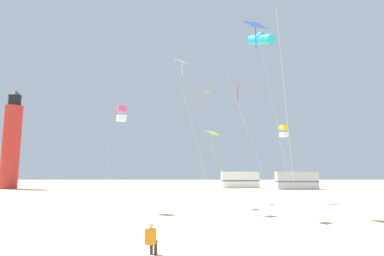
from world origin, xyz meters
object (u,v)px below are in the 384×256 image
object	(u,v)px
kite_diamond_scarlet	(239,88)
kite_box_gold	(284,131)
kite_tube_cyan	(261,39)
rv_van_silver	(296,181)
kite_box_rainbow	(122,114)
kite_diamond_orange	(206,96)
kite_flyer_standing	(151,238)
kite_diamond_lime	(213,135)
kite_diamond_white	(183,68)
rv_van_white	(240,180)
kite_diamond_blue	(258,33)
lighthouse_distant	(12,142)

from	to	relation	value
kite_diamond_scarlet	kite_box_gold	bearing A→B (deg)	59.69
kite_tube_cyan	rv_van_silver	distance (m)	33.39
kite_box_rainbow	kite_diamond_orange	size ratio (longest dim) A/B	0.71
kite_flyer_standing	kite_box_rainbow	distance (m)	14.41
kite_diamond_lime	kite_box_rainbow	bearing A→B (deg)	-160.77
kite_flyer_standing	kite_diamond_white	world-z (taller)	kite_diamond_white
kite_diamond_white	rv_van_white	size ratio (longest dim) A/B	1.79
kite_flyer_standing	kite_diamond_blue	distance (m)	10.19
kite_tube_cyan	rv_van_white	distance (m)	35.93
kite_box_rainbow	kite_box_gold	size ratio (longest dim) A/B	1.07
kite_diamond_lime	kite_box_gold	world-z (taller)	kite_box_gold
kite_diamond_blue	rv_van_silver	bearing A→B (deg)	70.06
kite_tube_cyan	kite_diamond_scarlet	distance (m)	4.47
kite_box_rainbow	kite_diamond_orange	distance (m)	10.24
kite_diamond_scarlet	kite_diamond_white	world-z (taller)	kite_diamond_white
kite_diamond_white	kite_diamond_blue	bearing A→B (deg)	-68.28
kite_diamond_scarlet	rv_van_silver	xyz separation A→B (m)	(13.38, 30.41, -7.01)
kite_diamond_orange	lighthouse_distant	xyz separation A→B (m)	(-32.12, 21.93, -2.46)
kite_flyer_standing	lighthouse_distant	bearing A→B (deg)	-43.39
kite_box_gold	kite_diamond_scarlet	bearing A→B (deg)	-120.31
kite_diamond_white	rv_van_silver	distance (m)	33.52
kite_diamond_orange	kite_diamond_lime	distance (m)	6.45
kite_diamond_orange	kite_diamond_white	bearing A→B (deg)	-106.61
kite_box_rainbow	lighthouse_distant	size ratio (longest dim) A/B	0.47
kite_diamond_blue	lighthouse_distant	world-z (taller)	lighthouse_distant
kite_box_rainbow	kite_diamond_scarlet	world-z (taller)	kite_diamond_scarlet
kite_diamond_scarlet	kite_diamond_blue	distance (m)	6.49
kite_flyer_standing	kite_tube_cyan	world-z (taller)	kite_tube_cyan
kite_box_gold	lighthouse_distant	distance (m)	45.49
kite_diamond_blue	rv_van_silver	xyz separation A→B (m)	(13.36, 36.83, -7.95)
rv_van_white	kite_diamond_blue	bearing A→B (deg)	-100.66
kite_tube_cyan	rv_van_white	size ratio (longest dim) A/B	1.98
kite_diamond_scarlet	kite_box_rainbow	bearing A→B (deg)	160.81
kite_diamond_orange	rv_van_white	xyz separation A→B (m)	(6.85, 25.03, -8.91)
rv_van_white	kite_box_rainbow	bearing A→B (deg)	-116.62
kite_box_rainbow	kite_box_gold	world-z (taller)	kite_box_rainbow
kite_diamond_scarlet	kite_diamond_white	xyz separation A→B (m)	(-3.86, 3.31, 2.58)
kite_box_gold	lighthouse_distant	bearing A→B (deg)	150.76
kite_diamond_orange	rv_van_white	size ratio (longest dim) A/B	1.67
kite_diamond_scarlet	rv_van_white	bearing A→B (deg)	81.88
kite_diamond_white	rv_van_white	distance (m)	34.39
kite_flyer_standing	rv_van_white	size ratio (longest dim) A/B	0.18
kite_diamond_orange	rv_van_silver	xyz separation A→B (m)	(15.21, 20.32, -8.91)
kite_flyer_standing	kite_diamond_blue	world-z (taller)	kite_diamond_blue
kite_flyer_standing	kite_box_rainbow	xyz separation A→B (m)	(-4.06, 12.14, 6.62)
kite_tube_cyan	rv_van_white	xyz separation A→B (m)	(3.16, 34.08, -10.94)
kite_diamond_blue	lighthouse_distant	xyz separation A→B (m)	(-33.97, 38.44, -1.50)
kite_diamond_blue	kite_diamond_white	bearing A→B (deg)	111.72
kite_box_gold	lighthouse_distant	size ratio (longest dim) A/B	0.44
kite_flyer_standing	kite_diamond_orange	world-z (taller)	kite_diamond_orange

